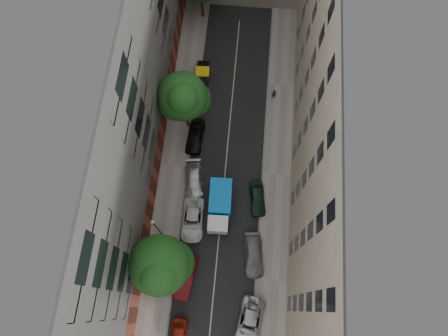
# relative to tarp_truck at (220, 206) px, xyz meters

# --- Properties ---
(ground) EXTENTS (120.00, 120.00, 0.00)m
(ground) POSITION_rel_tarp_truck_xyz_m (0.18, 4.25, -1.37)
(ground) COLOR #4C4C49
(ground) RESTS_ON ground
(road_surface) EXTENTS (8.00, 44.00, 0.02)m
(road_surface) POSITION_rel_tarp_truck_xyz_m (0.18, 4.25, -1.36)
(road_surface) COLOR black
(road_surface) RESTS_ON ground
(sidewalk_left) EXTENTS (3.00, 44.00, 0.15)m
(sidewalk_left) POSITION_rel_tarp_truck_xyz_m (-5.32, 4.25, -1.30)
(sidewalk_left) COLOR gray
(sidewalk_left) RESTS_ON ground
(sidewalk_right) EXTENTS (3.00, 44.00, 0.15)m
(sidewalk_right) POSITION_rel_tarp_truck_xyz_m (5.68, 4.25, -1.30)
(sidewalk_right) COLOR gray
(sidewalk_right) RESTS_ON ground
(building_left) EXTENTS (8.00, 44.00, 20.00)m
(building_left) POSITION_rel_tarp_truck_xyz_m (-10.82, 4.25, 8.63)
(building_left) COLOR #53504E
(building_left) RESTS_ON ground
(building_right) EXTENTS (8.00, 44.00, 20.00)m
(building_right) POSITION_rel_tarp_truck_xyz_m (11.18, 4.25, 8.63)
(building_right) COLOR beige
(building_right) RESTS_ON ground
(tarp_truck) EXTENTS (2.30, 5.44, 2.49)m
(tarp_truck) POSITION_rel_tarp_truck_xyz_m (0.00, 0.00, 0.00)
(tarp_truck) COLOR black
(tarp_truck) RESTS_ON ground
(car_left_1) EXTENTS (2.18, 4.71, 1.49)m
(car_left_1) POSITION_rel_tarp_truck_xyz_m (-2.62, -7.15, -0.62)
(car_left_1) COLOR #4F0F10
(car_left_1) RESTS_ON ground
(car_left_2) EXTENTS (2.30, 4.75, 1.30)m
(car_left_2) POSITION_rel_tarp_truck_xyz_m (-2.62, -1.55, -0.72)
(car_left_2) COLOR silver
(car_left_2) RESTS_ON ground
(car_left_3) EXTENTS (2.41, 4.73, 1.31)m
(car_left_3) POSITION_rel_tarp_truck_xyz_m (-2.98, 2.63, -0.71)
(car_left_3) COLOR #B7B6BB
(car_left_3) RESTS_ON ground
(car_left_4) EXTENTS (1.96, 4.31, 1.43)m
(car_left_4) POSITION_rel_tarp_truck_xyz_m (-3.42, 7.65, -0.65)
(car_left_4) COLOR black
(car_left_4) RESTS_ON ground
(car_left_5) EXTENTS (1.62, 4.06, 1.31)m
(car_left_5) POSITION_rel_tarp_truck_xyz_m (-3.42, 15.25, -0.71)
(car_left_5) COLOR black
(car_left_5) RESTS_ON ground
(car_right_0) EXTENTS (2.88, 5.09, 1.34)m
(car_right_0) POSITION_rel_tarp_truck_xyz_m (3.78, -10.75, -0.70)
(car_right_0) COLOR silver
(car_right_0) RESTS_ON ground
(car_right_1) EXTENTS (2.35, 4.64, 1.29)m
(car_right_1) POSITION_rel_tarp_truck_xyz_m (3.78, -4.55, -0.73)
(car_right_1) COLOR slate
(car_right_1) RESTS_ON ground
(car_right_2) EXTENTS (2.05, 3.98, 1.29)m
(car_right_2) POSITION_rel_tarp_truck_xyz_m (3.78, 1.27, -0.72)
(car_right_2) COLOR black
(car_right_2) RESTS_ON ground
(tree_near) EXTENTS (5.49, 5.25, 8.56)m
(tree_near) POSITION_rel_tarp_truck_xyz_m (-4.33, -6.86, 4.43)
(tree_near) COLOR #382619
(tree_near) RESTS_ON sidewalk_left
(tree_mid) EXTENTS (5.15, 4.85, 8.92)m
(tree_mid) POSITION_rel_tarp_truck_xyz_m (-4.33, 9.14, 4.83)
(tree_mid) COLOR #382619
(tree_mid) RESTS_ON sidewalk_left
(lamp_post) EXTENTS (0.36, 0.36, 5.76)m
(lamp_post) POSITION_rel_tarp_truck_xyz_m (-5.62, -3.15, 2.38)
(lamp_post) COLOR #164F1E
(lamp_post) RESTS_ON sidewalk_left
(pedestrian) EXTENTS (0.59, 0.42, 1.50)m
(pedestrian) POSITION_rel_tarp_truck_xyz_m (4.82, 13.58, -0.47)
(pedestrian) COLOR black
(pedestrian) RESTS_ON sidewalk_right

